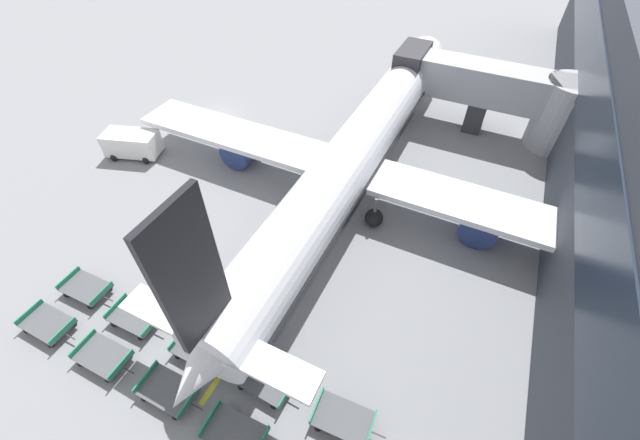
{
  "coord_description": "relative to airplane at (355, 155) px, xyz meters",
  "views": [
    {
      "loc": [
        23.47,
        -26.5,
        20.51
      ],
      "look_at": [
        15.67,
        -9.36,
        1.22
      ],
      "focal_mm": 22.0,
      "sensor_mm": 36.0,
      "label": 1
    }
  ],
  "objects": [
    {
      "name": "ground_plane",
      "position": [
        -16.08,
        3.99,
        -3.24
      ],
      "size": [
        500.0,
        500.0,
        0.0
      ],
      "primitive_type": "plane",
      "color": "gray"
    },
    {
      "name": "jet_bridge",
      "position": [
        8.97,
        13.03,
        0.45
      ],
      "size": [
        17.1,
        4.93,
        6.25
      ],
      "color": "#A8AAB2",
      "rests_on": "ground_plane"
    },
    {
      "name": "airplane",
      "position": [
        0.0,
        0.0,
        0.0
      ],
      "size": [
        37.02,
        40.37,
        12.33
      ],
      "color": "silver",
      "rests_on": "ground_plane"
    },
    {
      "name": "service_van",
      "position": [
        -18.83,
        -3.64,
        -2.07
      ],
      "size": [
        4.88,
        3.4,
        2.14
      ],
      "color": "white",
      "rests_on": "ground_plane"
    },
    {
      "name": "baggage_dolly_row_near_col_a",
      "position": [
        -11.36,
        -18.62,
        -2.76
      ],
      "size": [
        3.56,
        1.89,
        0.92
      ],
      "color": "#515459",
      "rests_on": "ground_plane"
    },
    {
      "name": "baggage_dolly_row_near_col_b",
      "position": [
        -7.03,
        -18.76,
        -2.76
      ],
      "size": [
        3.55,
        1.87,
        0.92
      ],
      "color": "#515459",
      "rests_on": "ground_plane"
    },
    {
      "name": "baggage_dolly_row_near_col_c",
      "position": [
        -2.67,
        -18.75,
        -2.76
      ],
      "size": [
        3.56,
        1.88,
        0.92
      ],
      "color": "#515459",
      "rests_on": "ground_plane"
    },
    {
      "name": "baggage_dolly_row_near_col_d",
      "position": [
        1.45,
        -19.02,
        -2.76
      ],
      "size": [
        3.54,
        1.84,
        0.92
      ],
      "color": "#515459",
      "rests_on": "ground_plane"
    },
    {
      "name": "baggage_dolly_row_mid_a_col_a",
      "position": [
        -11.3,
        -15.93,
        -2.76
      ],
      "size": [
        3.54,
        1.85,
        0.92
      ],
      "color": "#515459",
      "rests_on": "ground_plane"
    },
    {
      "name": "baggage_dolly_row_mid_a_col_b",
      "position": [
        -7.16,
        -16.24,
        -2.76
      ],
      "size": [
        3.54,
        1.86,
        0.92
      ],
      "color": "#515459",
      "rests_on": "ground_plane"
    },
    {
      "name": "baggage_dolly_row_mid_a_col_c",
      "position": [
        -2.55,
        -16.3,
        -2.76
      ],
      "size": [
        3.57,
        1.91,
        0.92
      ],
      "color": "#515459",
      "rests_on": "ground_plane"
    },
    {
      "name": "baggage_dolly_row_mid_a_col_d",
      "position": [
        1.48,
        -16.3,
        -2.76
      ],
      "size": [
        3.59,
        1.96,
        0.92
      ],
      "color": "#515459",
      "rests_on": "ground_plane"
    },
    {
      "name": "baggage_dolly_row_mid_a_col_e",
      "position": [
        5.81,
        -16.35,
        -2.76
      ],
      "size": [
        3.56,
        1.9,
        0.92
      ],
      "color": "#515459",
      "rests_on": "ground_plane"
    },
    {
      "name": "stand_guidance_stripe",
      "position": [
        -0.72,
        -8.42,
        -3.24
      ],
      "size": [
        0.85,
        20.29,
        0.01
      ],
      "color": "yellow",
      "rests_on": "ground_plane"
    }
  ]
}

